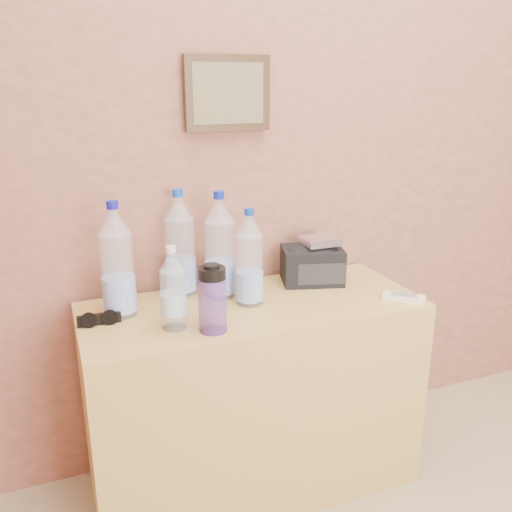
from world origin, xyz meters
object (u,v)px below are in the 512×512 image
Objects in this scene: dresser at (253,396)px; ac_remote at (404,298)px; pet_small at (173,293)px; pet_large_d at (249,262)px; sunglasses at (99,319)px; foil_packet at (320,240)px; nalgene_bottle at (213,299)px; toiletry_bag at (312,263)px; pet_large_a at (117,266)px; pet_large_b at (180,249)px; pet_large_c at (220,251)px.

ac_remote is at bearing -18.06° from dresser.
pet_small is at bearing -163.61° from dresser.
pet_large_d is 0.51m from sunglasses.
foil_packet is (0.31, 0.10, 0.52)m from dresser.
nalgene_bottle is (-0.18, -0.16, -0.04)m from pet_large_d.
pet_large_d is 0.32m from toiletry_bag.
pet_large_a is 1.78× the size of nalgene_bottle.
toiletry_bag is at bearing -7.59° from pet_large_b.
sunglasses is at bearing 177.27° from dresser.
pet_large_b is 1.44× the size of pet_small.
sunglasses is at bearing -168.37° from pet_large_c.
pet_small is 0.61m from toiletry_bag.
nalgene_bottle is 0.54m from toiletry_bag.
ac_remote is (0.50, -0.17, -0.14)m from pet_large_d.
pet_large_a is (-0.43, 0.07, 0.52)m from dresser.
pet_small is 0.26m from sunglasses.
toiletry_bag is at bearing 22.67° from dresser.
toiletry_bag reaches higher than dresser.
pet_large_b is at bearing 29.08° from sunglasses.
pet_large_a reaches higher than dresser.
pet_large_b is 2.81× the size of sunglasses.
dresser is at bearing -57.49° from pet_large_d.
nalgene_bottle is 0.37m from sunglasses.
nalgene_bottle is 1.64× the size of foil_packet.
sunglasses is 0.80m from toiletry_bag.
pet_small is (-0.28, -0.10, -0.03)m from pet_large_d.
pet_large_c is at bearing 42.77° from pet_small.
foil_packet is (0.81, 0.08, 0.15)m from sunglasses.
pet_small is at bearing -146.33° from ac_remote.
pet_large_a is at bearing -160.37° from toiletry_bag.
pet_large_c is 2.58× the size of ac_remote.
pet_large_c reaches higher than nalgene_bottle.
pet_large_c is at bearing 67.39° from nalgene_bottle.
sunglasses is (-0.50, 0.01, -0.13)m from pet_large_d.
toiletry_bag is at bearing 3.56° from pet_large_a.
pet_small reaches higher than toiletry_bag.
dresser is 0.54m from pet_large_c.
pet_large_b is 2.60× the size of ac_remote.
toiletry_bag is (0.29, 0.11, -0.07)m from pet_large_d.
pet_large_b is 2.92× the size of foil_packet.
pet_large_c is 2.90× the size of foil_packet.
pet_large_c reaches higher than sunglasses.
pet_large_a reaches higher than pet_large_c.
pet_large_a reaches higher than toiletry_bag.
foil_packet reaches higher than ac_remote.
nalgene_bottle is at bearing -27.16° from sunglasses.
foil_packet is at bearing -0.98° from pet_large_c.
pet_large_c is 0.29m from nalgene_bottle.
pet_large_a is 1.00× the size of pet_large_b.
pet_large_b reaches higher than nalgene_bottle.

